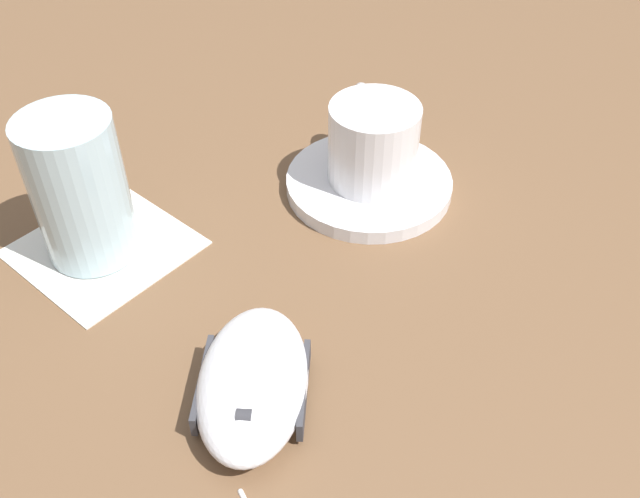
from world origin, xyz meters
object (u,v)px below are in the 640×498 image
(coffee_cup, at_px, (373,142))
(drinking_glass, at_px, (79,189))
(computer_mouse, at_px, (253,382))
(saucer, at_px, (369,184))

(coffee_cup, xyz_separation_m, drinking_glass, (0.08, 0.21, 0.01))
(coffee_cup, bearing_deg, computer_mouse, 117.32)
(coffee_cup, relative_size, drinking_glass, 0.84)
(coffee_cup, xyz_separation_m, computer_mouse, (-0.11, 0.21, -0.03))
(coffee_cup, height_order, drinking_glass, drinking_glass)
(computer_mouse, distance_m, drinking_glass, 0.20)
(computer_mouse, height_order, drinking_glass, drinking_glass)
(saucer, relative_size, drinking_glass, 1.22)
(saucer, bearing_deg, coffee_cup, -62.66)
(computer_mouse, bearing_deg, saucer, -62.68)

